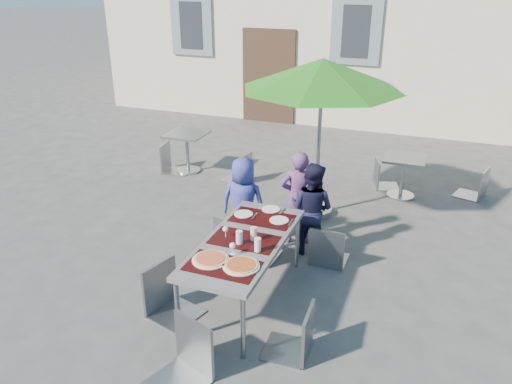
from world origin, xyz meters
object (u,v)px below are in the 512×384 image
at_px(chair_5, 183,320).
at_px(pizza_near_right, 241,265).
at_px(child_0, 243,202).
at_px(chair_2, 330,223).
at_px(dining_table, 244,245).
at_px(patio_umbrella, 322,76).
at_px(child_1, 298,198).
at_px(chair_4, 298,304).
at_px(pizza_near_left, 211,259).
at_px(bg_chair_l_1, 384,158).
at_px(bg_chair_r_0, 240,151).
at_px(cafe_table_1, 403,171).
at_px(bg_chair_r_1, 481,165).
at_px(chair_1, 256,217).
at_px(bg_chair_l_0, 170,140).
at_px(chair_3, 165,261).
at_px(chair_0, 234,212).
at_px(cafe_table_0, 187,146).

bearing_deg(chair_5, pizza_near_right, 73.99).
relative_size(child_0, chair_2, 1.24).
bearing_deg(dining_table, pizza_near_right, -70.76).
relative_size(dining_table, child_0, 1.52).
bearing_deg(chair_5, patio_umbrella, 86.57).
height_order(child_1, chair_4, child_1).
relative_size(pizza_near_left, bg_chair_l_1, 0.41).
distance_m(chair_4, bg_chair_r_0, 4.42).
relative_size(chair_5, cafe_table_1, 1.56).
xyz_separation_m(child_1, bg_chair_r_1, (2.30, 2.46, -0.09)).
xyz_separation_m(chair_1, chair_4, (0.97, -1.45, -0.05)).
relative_size(bg_chair_l_0, bg_chair_r_0, 1.07).
bearing_deg(bg_chair_r_1, chair_3, -125.35).
height_order(chair_2, bg_chair_l_0, bg_chair_l_0).
bearing_deg(child_0, child_1, -158.34).
relative_size(bg_chair_r_0, bg_chair_l_1, 1.05).
xyz_separation_m(pizza_near_left, bg_chair_l_0, (-2.61, 3.69, -0.18)).
distance_m(chair_5, patio_umbrella, 3.96).
xyz_separation_m(chair_1, bg_chair_l_1, (1.14, 3.00, -0.09)).
bearing_deg(bg_chair_l_1, cafe_table_1, -41.17).
relative_size(pizza_near_left, bg_chair_r_0, 0.39).
relative_size(chair_1, bg_chair_r_0, 1.11).
bearing_deg(chair_5, cafe_table_1, 74.18).
bearing_deg(bg_chair_l_1, pizza_near_left, -104.39).
bearing_deg(child_1, bg_chair_r_0, -70.03).
bearing_deg(patio_umbrella, pizza_near_right, -89.99).
bearing_deg(chair_2, dining_table, -122.96).
relative_size(dining_table, chair_2, 1.88).
height_order(pizza_near_left, chair_1, chair_1).
relative_size(chair_0, bg_chair_l_1, 1.18).
relative_size(child_0, bg_chair_l_0, 1.21).
relative_size(pizza_near_left, chair_4, 0.38).
bearing_deg(pizza_near_left, cafe_table_0, 121.37).
distance_m(dining_table, pizza_near_right, 0.54).
bearing_deg(bg_chair_r_1, dining_table, -121.98).
distance_m(pizza_near_right, child_0, 1.80).
distance_m(bg_chair_r_0, cafe_table_1, 2.72).
bearing_deg(pizza_near_left, child_1, 81.15).
distance_m(chair_3, patio_umbrella, 3.35).
bearing_deg(pizza_near_left, child_0, 101.49).
relative_size(cafe_table_0, cafe_table_1, 1.07).
xyz_separation_m(patio_umbrella, bg_chair_l_1, (0.79, 1.42, -1.55)).
bearing_deg(chair_1, patio_umbrella, 77.40).
height_order(pizza_near_left, cafe_table_0, pizza_near_left).
xyz_separation_m(cafe_table_0, bg_chair_r_0, (1.07, -0.07, 0.06)).
bearing_deg(dining_table, patio_umbrella, 85.86).
relative_size(dining_table, child_1, 1.44).
bearing_deg(bg_chair_l_1, cafe_table_0, -171.11).
xyz_separation_m(patio_umbrella, bg_chair_r_1, (2.28, 1.52, -1.52)).
bearing_deg(pizza_near_right, cafe_table_0, 124.81).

